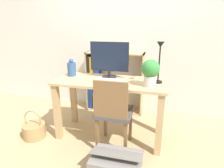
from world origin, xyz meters
TOP-DOWN VIEW (x-y plane):
  - ground_plane at (0.00, 0.00)m, footprint 10.00×10.00m
  - wall_back at (0.00, 0.96)m, footprint 8.00×0.05m
  - desk at (0.00, 0.00)m, footprint 1.33×0.57m
  - monitor at (-0.04, 0.13)m, footprint 0.48×0.18m
  - keyboard at (-0.01, -0.01)m, footprint 0.34×0.12m
  - vase at (-0.54, 0.09)m, footprint 0.11×0.11m
  - desk_lamp at (0.56, 0.00)m, footprint 0.10×0.19m
  - potted_plant at (0.47, -0.10)m, footprint 0.19×0.19m
  - chair at (0.11, -0.25)m, footprint 0.40×0.40m
  - bookshelf at (-0.32, 0.79)m, footprint 0.92×0.28m
  - basket at (-0.94, -0.28)m, footprint 0.28×0.28m
  - storage_box at (0.24, -0.63)m, footprint 0.49×0.39m

SIDE VIEW (x-z plane):
  - ground_plane at x=0.00m, z-range 0.00..0.00m
  - basket at x=-0.94m, z-range -0.09..0.29m
  - storage_box at x=0.24m, z-range -0.03..0.24m
  - bookshelf at x=-0.32m, z-range -0.02..0.96m
  - chair at x=0.11m, z-range 0.04..0.90m
  - desk at x=0.00m, z-range 0.22..0.97m
  - keyboard at x=-0.01m, z-range 0.75..0.77m
  - vase at x=-0.54m, z-range 0.74..0.96m
  - potted_plant at x=0.47m, z-range 0.77..1.06m
  - monitor at x=-0.04m, z-range 0.78..1.22m
  - desk_lamp at x=0.56m, z-range 0.81..1.28m
  - wall_back at x=0.00m, z-range 0.00..2.60m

